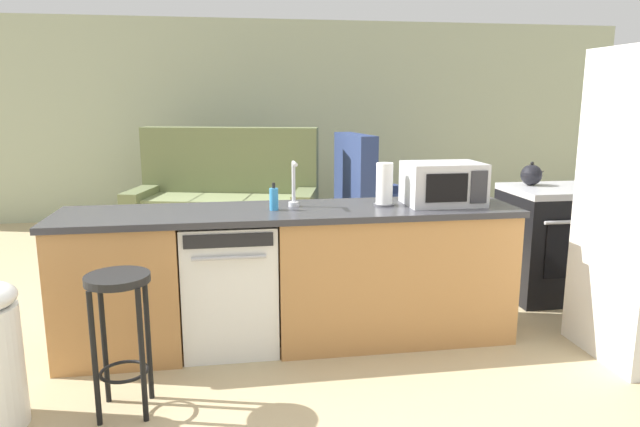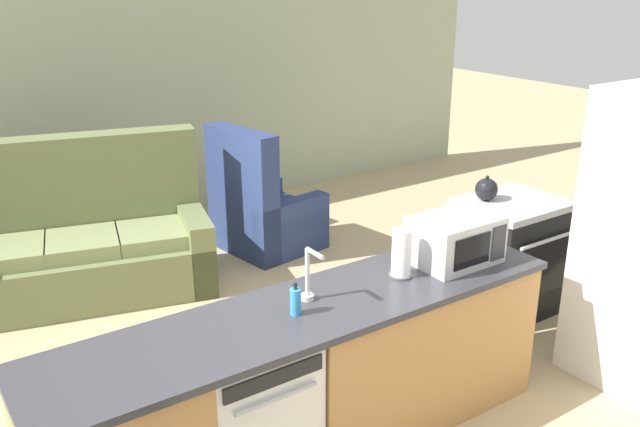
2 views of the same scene
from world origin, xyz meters
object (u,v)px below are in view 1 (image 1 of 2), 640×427
kettle (531,175)px  armchair (371,208)px  paper_towel_roll (384,185)px  couch (227,207)px  dishwasher (230,283)px  microwave (443,184)px  bar_stool (120,314)px  soap_bottle (274,199)px  stove_range (554,242)px

kettle → armchair: size_ratio=0.17×
paper_towel_roll → couch: size_ratio=0.13×
dishwasher → microwave: (1.42, -0.00, 0.62)m
dishwasher → bar_stool: size_ratio=1.14×
kettle → bar_stool: bearing=-154.6°
soap_bottle → armchair: 3.08m
soap_bottle → microwave: bearing=1.1°
bar_stool → couch: size_ratio=0.34×
microwave → paper_towel_roll: 0.40m
bar_stool → paper_towel_roll: bearing=25.8°
couch → kettle: bearing=-40.4°
dishwasher → soap_bottle: size_ratio=4.77×
kettle → armchair: armchair is taller
microwave → paper_towel_roll: size_ratio=1.77×
dishwasher → kettle: bearing=15.6°
paper_towel_roll → couch: bearing=110.8°
microwave → armchair: 2.79m
kettle → bar_stool: kettle is taller
stove_range → kettle: size_ratio=4.39×
microwave → paper_towel_roll: bearing=176.6°
soap_bottle → couch: (-0.31, 2.79, -0.58)m
bar_stool → armchair: size_ratio=0.62×
paper_towel_roll → bar_stool: size_ratio=0.38×
soap_bottle → couch: bearing=96.4°
dishwasher → couch: (-0.02, 2.77, -0.03)m
stove_range → microwave: (-1.18, -0.55, 0.59)m
dishwasher → couch: couch is taller
microwave → kettle: bearing=33.8°
microwave → soap_bottle: 1.13m
microwave → armchair: bearing=85.8°
kettle → bar_stool: (-2.98, -1.42, -0.45)m
stove_range → soap_bottle: 2.44m
stove_range → soap_bottle: soap_bottle is taller
armchair → kettle: bearing=-67.9°
soap_bottle → bar_stool: 1.19m
paper_towel_roll → soap_bottle: 0.74m
kettle → paper_towel_roll: bearing=-155.1°
stove_range → couch: 3.44m
armchair → dishwasher: bearing=-121.0°
microwave → armchair: armchair is taller
kettle → armchair: (-0.82, 2.01, -0.64)m
stove_range → paper_towel_roll: paper_towel_roll is taller
bar_stool → armchair: bearing=57.7°
microwave → armchair: (0.20, 2.69, -0.69)m
dishwasher → paper_towel_roll: 1.19m
dishwasher → bar_stool: (-0.55, -0.74, 0.11)m
soap_bottle → couch: couch is taller
paper_towel_roll → kettle: size_ratio=1.38×
stove_range → bar_stool: stove_range is taller
paper_towel_roll → bar_stool: bearing=-154.2°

